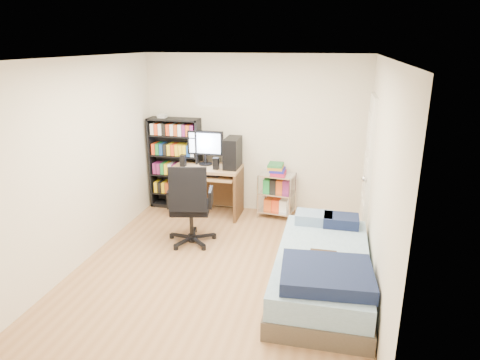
% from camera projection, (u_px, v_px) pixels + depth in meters
% --- Properties ---
extents(room, '(3.58, 4.08, 2.58)m').
position_uv_depth(room, '(221.00, 171.00, 4.91)').
color(room, '#A77A53').
rests_on(room, ground).
extents(media_shelf, '(0.84, 0.28, 1.56)m').
position_uv_depth(media_shelf, '(175.00, 162.00, 7.03)').
color(media_shelf, black).
rests_on(media_shelf, room).
extents(computer_desk, '(1.06, 0.62, 1.34)m').
position_uv_depth(computer_desk, '(214.00, 171.00, 6.75)').
color(computer_desk, tan).
rests_on(computer_desk, room).
extents(office_chair, '(0.80, 0.80, 1.14)m').
position_uv_depth(office_chair, '(191.00, 219.00, 5.82)').
color(office_chair, black).
rests_on(office_chair, room).
extents(wire_cart, '(0.59, 0.46, 0.87)m').
position_uv_depth(wire_cart, '(277.00, 183.00, 6.67)').
color(wire_cart, silver).
rests_on(wire_cart, room).
extents(bed, '(1.03, 2.05, 0.58)m').
position_uv_depth(bed, '(323.00, 270.00, 4.73)').
color(bed, brown).
rests_on(bed, room).
extents(door, '(0.12, 0.80, 2.00)m').
position_uv_depth(door, '(368.00, 169.00, 5.87)').
color(door, white).
rests_on(door, room).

